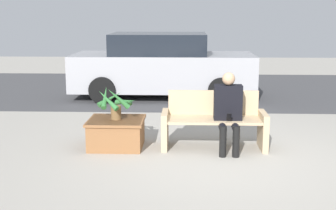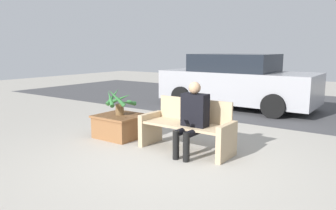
{
  "view_description": "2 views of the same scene",
  "coord_description": "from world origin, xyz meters",
  "px_view_note": "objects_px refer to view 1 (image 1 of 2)",
  "views": [
    {
      "loc": [
        -0.51,
        -6.32,
        2.08
      ],
      "look_at": [
        -0.79,
        0.67,
        0.67
      ],
      "focal_mm": 50.0,
      "sensor_mm": 36.0,
      "label": 1
    },
    {
      "loc": [
        2.76,
        -3.84,
        1.7
      ],
      "look_at": [
        -0.6,
        0.88,
        0.7
      ],
      "focal_mm": 35.0,
      "sensor_mm": 36.0,
      "label": 2
    }
  ],
  "objects_px": {
    "planter_box": "(116,132)",
    "parked_car": "(162,66)",
    "potted_plant": "(116,103)",
    "person_seated": "(228,108)",
    "bench": "(214,122)"
  },
  "relations": [
    {
      "from": "bench",
      "to": "person_seated",
      "type": "height_order",
      "value": "person_seated"
    },
    {
      "from": "planter_box",
      "to": "potted_plant",
      "type": "distance_m",
      "value": 0.46
    },
    {
      "from": "planter_box",
      "to": "parked_car",
      "type": "relative_size",
      "value": 0.2
    },
    {
      "from": "person_seated",
      "to": "bench",
      "type": "bearing_deg",
      "value": 138.35
    },
    {
      "from": "bench",
      "to": "person_seated",
      "type": "bearing_deg",
      "value": -41.65
    },
    {
      "from": "potted_plant",
      "to": "planter_box",
      "type": "bearing_deg",
      "value": -114.65
    },
    {
      "from": "parked_car",
      "to": "planter_box",
      "type": "bearing_deg",
      "value": -96.4
    },
    {
      "from": "potted_plant",
      "to": "person_seated",
      "type": "bearing_deg",
      "value": -4.35
    },
    {
      "from": "planter_box",
      "to": "parked_car",
      "type": "distance_m",
      "value": 4.42
    },
    {
      "from": "parked_car",
      "to": "bench",
      "type": "bearing_deg",
      "value": -76.71
    },
    {
      "from": "potted_plant",
      "to": "parked_car",
      "type": "height_order",
      "value": "parked_car"
    },
    {
      "from": "person_seated",
      "to": "parked_car",
      "type": "distance_m",
      "value": 4.65
    },
    {
      "from": "bench",
      "to": "potted_plant",
      "type": "bearing_deg",
      "value": -178.09
    },
    {
      "from": "bench",
      "to": "potted_plant",
      "type": "relative_size",
      "value": 2.49
    },
    {
      "from": "bench",
      "to": "parked_car",
      "type": "height_order",
      "value": "parked_car"
    }
  ]
}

